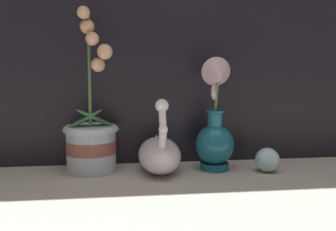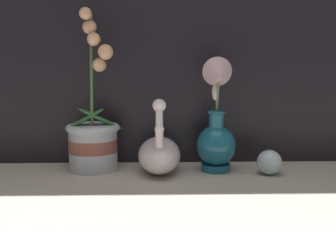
# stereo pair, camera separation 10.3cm
# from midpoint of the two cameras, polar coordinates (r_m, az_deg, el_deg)

# --- Properties ---
(ground_plane) EXTENTS (2.80, 2.80, 0.00)m
(ground_plane) POSITION_cam_midpoint_polar(r_m,az_deg,el_deg) (0.96, 4.49, -9.83)
(ground_plane) COLOR #BCB2A3
(orchid_potted_plant) EXTENTS (0.17, 0.15, 0.43)m
(orchid_potted_plant) POSITION_cam_midpoint_polar(r_m,az_deg,el_deg) (1.07, -8.10, -3.01)
(orchid_potted_plant) COLOR #B2BCCC
(orchid_potted_plant) RESTS_ON ground_plane
(swan_figurine) EXTENTS (0.11, 0.21, 0.20)m
(swan_figurine) POSITION_cam_midpoint_polar(r_m,az_deg,el_deg) (1.05, 1.56, -5.46)
(swan_figurine) COLOR white
(swan_figurine) RESTS_ON ground_plane
(blue_vase) EXTENTS (0.11, 0.12, 0.31)m
(blue_vase) POSITION_cam_midpoint_polar(r_m,az_deg,el_deg) (1.06, 9.85, -2.16)
(blue_vase) COLOR #195B75
(blue_vase) RESTS_ON ground_plane
(glass_sphere) EXTENTS (0.07, 0.07, 0.07)m
(glass_sphere) POSITION_cam_midpoint_polar(r_m,az_deg,el_deg) (1.07, 17.21, -6.54)
(glass_sphere) COLOR silver
(glass_sphere) RESTS_ON ground_plane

